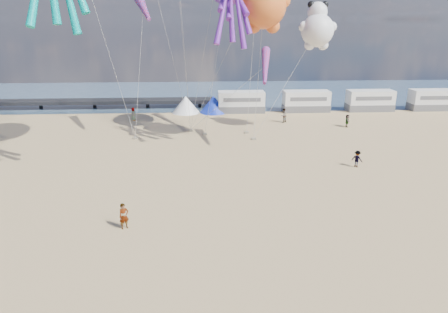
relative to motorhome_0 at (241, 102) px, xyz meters
The scene contains 24 objects.
ground 40.48m from the motorhome_0, 98.53° to the right, with size 120.00×120.00×0.00m, color tan.
water 16.22m from the motorhome_0, 111.80° to the left, with size 120.00×120.00×0.00m, color #344C64.
pier 34.24m from the motorhome_0, behind, with size 60.00×3.00×0.50m, color black.
motorhome_0 is the anchor object (origin of this frame).
motorhome_1 9.50m from the motorhome_0, ahead, with size 6.60×2.50×3.00m, color silver.
motorhome_2 19.00m from the motorhome_0, ahead, with size 6.60×2.50×3.00m, color silver.
motorhome_3 28.50m from the motorhome_0, ahead, with size 6.60×2.50×3.00m, color silver.
tent_white 8.01m from the motorhome_0, behind, with size 4.00×4.00×2.40m, color white.
tent_blue 4.01m from the motorhome_0, behind, with size 4.00×4.00×2.40m, color #1933CC.
standing_person 35.30m from the motorhome_0, 107.74° to the right, with size 0.63×0.42×1.73m, color tan.
beachgoer_0 15.42m from the motorhome_0, 164.15° to the right, with size 0.63×0.41×1.72m, color #7F6659.
beachgoer_1 8.14m from the motorhome_0, 52.58° to the right, with size 0.89×0.58×1.83m, color #7F6659.
beachgoer_2 24.78m from the motorhome_0, 70.27° to the right, with size 0.76×0.59×1.55m, color #7F6659.
beachgoer_4 15.48m from the motorhome_0, 36.40° to the right, with size 0.93×0.39×1.58m, color #7F6659.
sandbag_a 18.72m from the motorhome_0, 135.18° to the right, with size 0.50×0.35×0.22m, color gray.
sandbag_b 13.14m from the motorhome_0, 114.33° to the right, with size 0.50×0.35×0.22m, color gray.
sandbag_c 14.25m from the motorhome_0, 89.74° to the right, with size 0.50×0.35×0.22m, color gray.
sandbag_d 11.57m from the motorhome_0, 92.16° to the right, with size 0.50×0.35×0.22m, color gray.
sandbag_e 12.46m from the motorhome_0, 124.89° to the right, with size 0.50×0.35×0.22m, color gray.
kite_panda 17.03m from the motorhome_0, 58.69° to the right, with size 4.31×4.06×6.08m, color white, non-canonical shape.
kite_teddy_orange 20.28m from the motorhome_0, 88.26° to the right, with size 5.30×4.99×7.49m, color orange, non-canonical shape.
windsock_left 20.80m from the motorhome_0, 134.05° to the right, with size 1.10×6.53×6.53m, color red, non-canonical shape.
windsock_mid 17.37m from the motorhome_0, 88.47° to the right, with size 1.00×6.77×6.77m, color red, non-canonical shape.
windsock_right 18.17m from the motorhome_0, 87.65° to the right, with size 0.90×5.72×5.72m, color red, non-canonical shape.
Camera 1 is at (0.40, -16.80, 12.79)m, focal length 32.00 mm.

